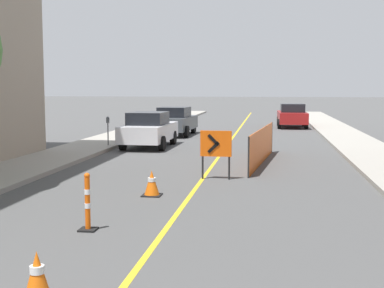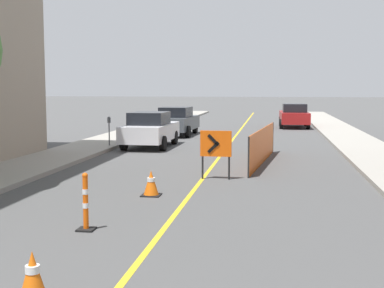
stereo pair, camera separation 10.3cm
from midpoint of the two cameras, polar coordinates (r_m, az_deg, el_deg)
lane_stripe at (r=26.60m, az=3.96°, el=0.28°), size 0.12×60.41×0.01m
sidewalk_left at (r=27.67m, az=-8.42°, el=0.60°), size 2.42×60.41×0.14m
sidewalk_right at (r=26.81m, az=16.75°, el=0.23°), size 2.42×60.41×0.14m
traffic_cone_second at (r=7.21m, az=-16.59°, el=-13.41°), size 0.44×0.44×0.65m
traffic_cone_third at (r=13.35m, az=-4.53°, el=-4.20°), size 0.47×0.47×0.64m
delineator_post_rear at (r=10.30m, az=-11.36°, el=-6.50°), size 0.32×0.32×1.10m
arrow_barricade_primary at (r=15.59m, az=2.37°, el=-0.19°), size 0.92×0.11×1.43m
safety_mesh_fence at (r=19.14m, az=7.33°, el=-0.17°), size 0.75×6.57×1.24m
parked_car_curb_near at (r=24.00m, az=-4.74°, el=1.55°), size 1.95×4.34×1.59m
parked_car_curb_mid at (r=29.86m, az=-1.94°, el=2.46°), size 2.02×4.39×1.59m
parked_car_curb_far at (r=36.26m, az=10.54°, el=3.01°), size 1.95×4.35×1.59m
parking_meter_far_curb at (r=23.73m, az=-9.09°, el=2.03°), size 0.12×0.11×1.27m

